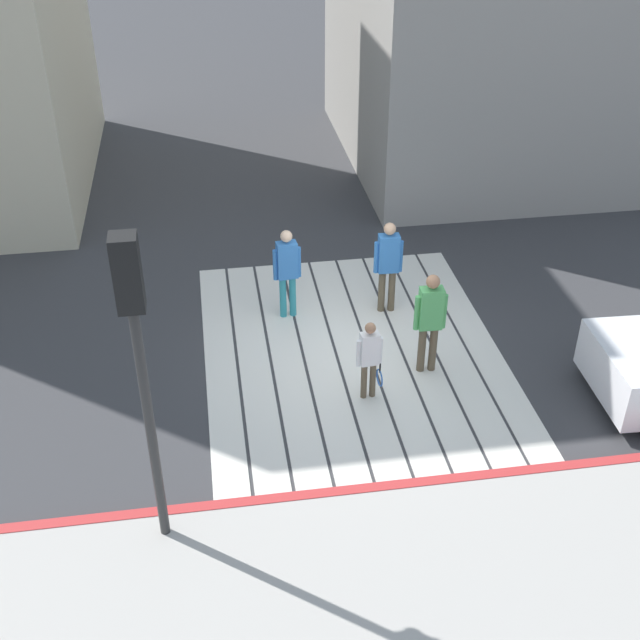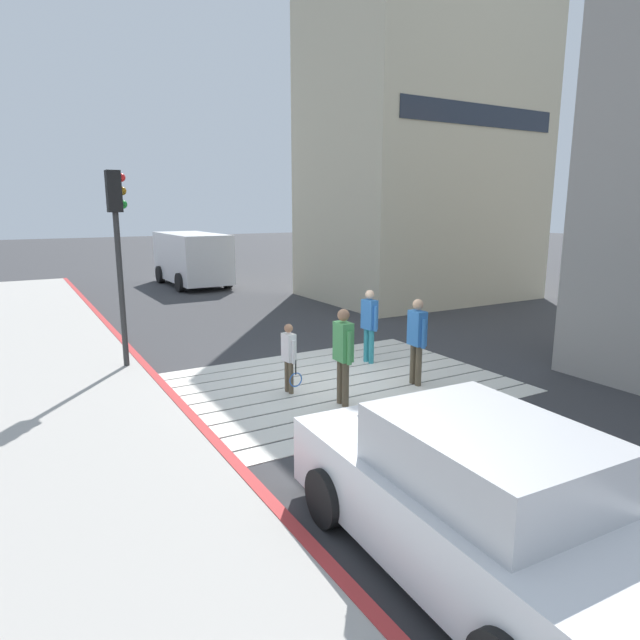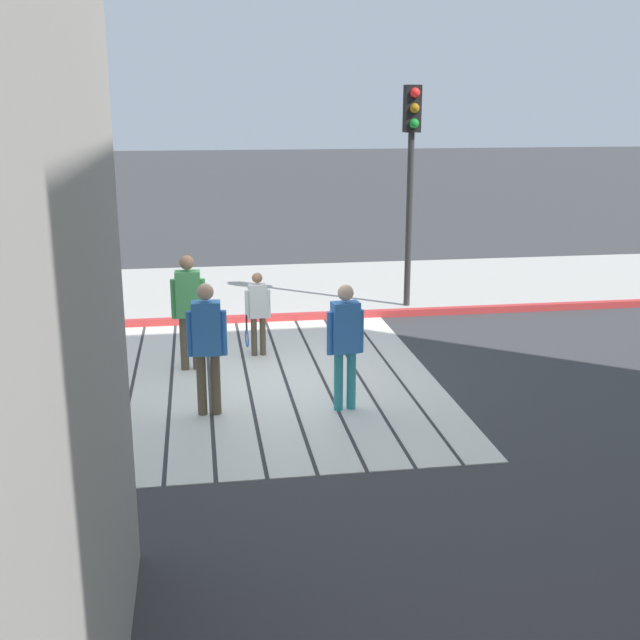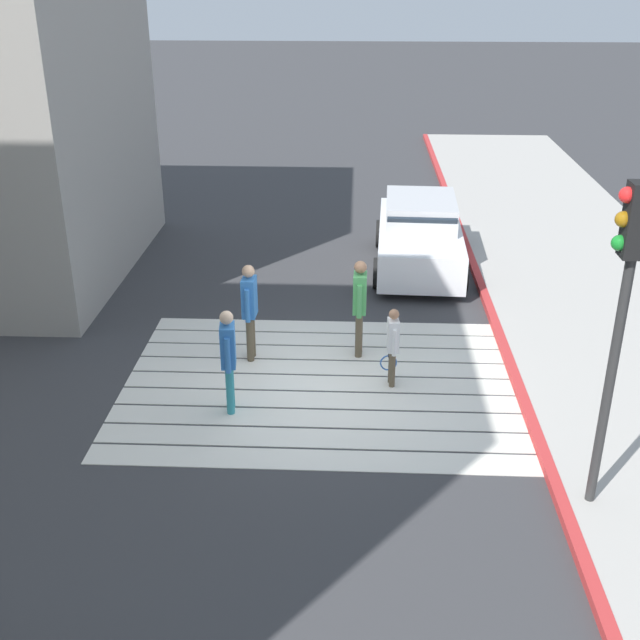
# 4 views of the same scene
# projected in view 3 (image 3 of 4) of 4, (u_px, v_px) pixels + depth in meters

# --- Properties ---
(ground_plane) EXTENTS (120.00, 120.00, 0.00)m
(ground_plane) POSITION_uv_depth(u_px,v_px,m) (266.00, 380.00, 11.69)
(ground_plane) COLOR #38383A
(crosswalk_stripes) EXTENTS (6.40, 4.90, 0.01)m
(crosswalk_stripes) POSITION_uv_depth(u_px,v_px,m) (266.00, 380.00, 11.69)
(crosswalk_stripes) COLOR silver
(crosswalk_stripes) RESTS_ON ground
(sidewalk_west) EXTENTS (4.80, 40.00, 0.12)m
(sidewalk_west) POSITION_uv_depth(u_px,v_px,m) (243.00, 291.00, 17.02)
(sidewalk_west) COLOR #ADA8A0
(sidewalk_west) RESTS_ON ground
(curb_painted) EXTENTS (0.16, 40.00, 0.13)m
(curb_painted) POSITION_uv_depth(u_px,v_px,m) (251.00, 319.00, 14.77)
(curb_painted) COLOR #BC3333
(curb_painted) RESTS_ON ground
(traffic_light_corner) EXTENTS (0.39, 0.28, 4.24)m
(traffic_light_corner) POSITION_uv_depth(u_px,v_px,m) (411.00, 152.00, 14.76)
(traffic_light_corner) COLOR #2D2D2D
(traffic_light_corner) RESTS_ON ground
(pedestrian_adult_lead) EXTENTS (0.24, 0.51, 1.75)m
(pedestrian_adult_lead) POSITION_uv_depth(u_px,v_px,m) (207.00, 340.00, 10.13)
(pedestrian_adult_lead) COLOR brown
(pedestrian_adult_lead) RESTS_ON ground
(pedestrian_adult_trailing) EXTENTS (0.25, 0.49, 1.69)m
(pedestrian_adult_trailing) POSITION_uv_depth(u_px,v_px,m) (345.00, 338.00, 10.31)
(pedestrian_adult_trailing) COLOR teal
(pedestrian_adult_trailing) RESTS_ON ground
(pedestrian_adult_side) EXTENTS (0.24, 0.52, 1.77)m
(pedestrian_adult_side) POSITION_uv_depth(u_px,v_px,m) (189.00, 304.00, 11.88)
(pedestrian_adult_side) COLOR brown
(pedestrian_adult_side) RESTS_ON ground
(pedestrian_child_with_racket) EXTENTS (0.29, 0.42, 1.36)m
(pedestrian_child_with_racket) POSITION_uv_depth(u_px,v_px,m) (257.00, 309.00, 12.62)
(pedestrian_child_with_racket) COLOR brown
(pedestrian_child_with_racket) RESTS_ON ground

